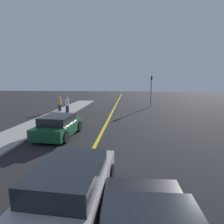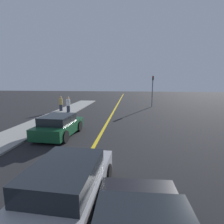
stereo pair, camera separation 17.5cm
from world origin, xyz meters
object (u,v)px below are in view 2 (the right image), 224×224
Objects in this scene: pedestrian_near_curb at (68,105)px; car_far_distant at (59,126)px; car_ahead_center at (67,186)px; traffic_light at (152,88)px; pedestrian_mid_group at (61,103)px.

car_far_distant is at bearing -74.18° from pedestrian_near_curb.
car_ahead_center is 20.28m from traffic_light.
traffic_light is at bearing 79.66° from car_ahead_center.
pedestrian_near_curb is (-2.19, 7.73, 0.28)m from car_far_distant.
pedestrian_mid_group is at bearing 114.42° from car_far_distant.
pedestrian_near_curb is 11.28m from traffic_light.
car_far_distant is 15.49m from traffic_light.
pedestrian_near_curb reaches higher than car_far_distant.
car_ahead_center is 2.51× the size of pedestrian_mid_group.
traffic_light reaches higher than pedestrian_near_curb.
pedestrian_mid_group is at bearing 144.85° from pedestrian_near_curb.
pedestrian_near_curb is at bearing 112.54° from car_ahead_center.
pedestrian_mid_group is at bearing 115.49° from car_ahead_center.
traffic_light is at bearing 31.04° from pedestrian_near_curb.
traffic_light is at bearing 64.26° from car_far_distant.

